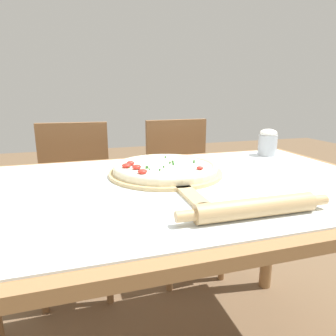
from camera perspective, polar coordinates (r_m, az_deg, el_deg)
dining_table at (r=1.00m, az=0.63°, el=-9.21°), size 1.47×0.89×0.78m
towel_cloth at (r=0.96m, az=0.65°, el=-3.14°), size 1.39×0.81×0.00m
pizza_peel at (r=1.05m, az=-0.20°, el=-1.11°), size 0.40×0.58×0.01m
pizza at (r=1.06m, az=-0.53°, el=0.11°), size 0.37×0.37×0.03m
rolling_pin at (r=0.73m, az=16.42°, el=-7.24°), size 0.39×0.05×0.05m
chair_left at (r=1.73m, az=-17.26°, el=-4.65°), size 0.43×0.43×0.90m
chair_right at (r=1.82m, az=2.52°, el=-3.01°), size 0.41×0.41×0.90m
flour_cup at (r=1.45m, az=18.47°, el=4.70°), size 0.08×0.08×0.12m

